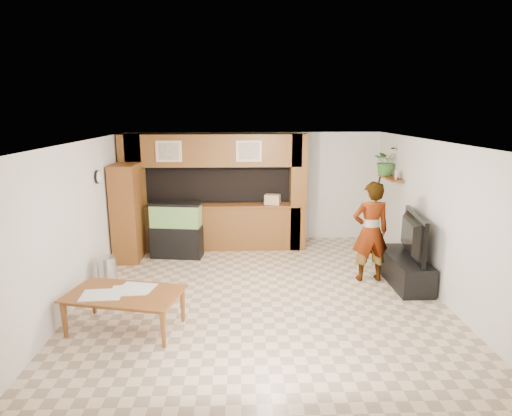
{
  "coord_description": "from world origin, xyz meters",
  "views": [
    {
      "loc": [
        -0.31,
        -6.9,
        3.1
      ],
      "look_at": [
        -0.05,
        0.6,
        1.38
      ],
      "focal_mm": 30.0,
      "sensor_mm": 36.0,
      "label": 1
    }
  ],
  "objects_px": {
    "pantry_cabinet": "(127,213)",
    "television": "(407,235)",
    "aquarium": "(176,231)",
    "person": "(370,232)",
    "dining_table": "(125,312)"
  },
  "relations": [
    {
      "from": "pantry_cabinet",
      "to": "television",
      "type": "xyz_separation_m",
      "value": [
        5.35,
        -1.48,
        -0.1
      ]
    },
    {
      "from": "aquarium",
      "to": "television",
      "type": "bearing_deg",
      "value": -12.5
    },
    {
      "from": "pantry_cabinet",
      "to": "television",
      "type": "distance_m",
      "value": 5.55
    },
    {
      "from": "person",
      "to": "dining_table",
      "type": "distance_m",
      "value": 4.46
    },
    {
      "from": "aquarium",
      "to": "person",
      "type": "height_order",
      "value": "person"
    },
    {
      "from": "aquarium",
      "to": "dining_table",
      "type": "bearing_deg",
      "value": -87.81
    },
    {
      "from": "aquarium",
      "to": "pantry_cabinet",
      "type": "bearing_deg",
      "value": -166.86
    },
    {
      "from": "pantry_cabinet",
      "to": "dining_table",
      "type": "relative_size",
      "value": 1.26
    },
    {
      "from": "television",
      "to": "person",
      "type": "relative_size",
      "value": 0.75
    },
    {
      "from": "pantry_cabinet",
      "to": "aquarium",
      "type": "relative_size",
      "value": 1.68
    },
    {
      "from": "television",
      "to": "person",
      "type": "distance_m",
      "value": 0.63
    },
    {
      "from": "television",
      "to": "dining_table",
      "type": "xyz_separation_m",
      "value": [
        -4.65,
        -1.59,
        -0.63
      ]
    },
    {
      "from": "aquarium",
      "to": "dining_table",
      "type": "height_order",
      "value": "aquarium"
    },
    {
      "from": "pantry_cabinet",
      "to": "aquarium",
      "type": "height_order",
      "value": "pantry_cabinet"
    },
    {
      "from": "dining_table",
      "to": "aquarium",
      "type": "bearing_deg",
      "value": 97.19
    }
  ]
}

